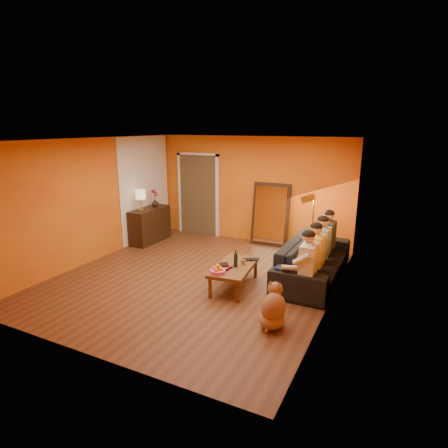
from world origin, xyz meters
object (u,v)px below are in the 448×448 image
at_px(sofa, 313,260).
at_px(person_mid_left, 316,256).
at_px(sideboard, 150,225).
at_px(dog, 274,305).
at_px(coffee_table, 234,276).
at_px(laptop, 251,260).
at_px(person_far_right, 328,240).
at_px(wine_bottle, 236,259).
at_px(vase, 155,203).
at_px(mirror_frame, 270,214).
at_px(table_lamp, 141,200).
at_px(person_mid_right, 322,247).
at_px(floor_lamp, 312,230).
at_px(tumbler, 243,262).
at_px(person_far_left, 308,266).

height_order(sofa, person_mid_left, person_mid_left).
bearing_deg(sideboard, dog, -31.88).
distance_m(coffee_table, laptop, 0.45).
distance_m(person_far_right, wine_bottle, 2.16).
xyz_separation_m(coffee_table, vase, (-3.07, 1.85, 0.74)).
bearing_deg(person_mid_left, wine_bottle, -152.50).
bearing_deg(person_mid_left, sofa, 106.11).
distance_m(mirror_frame, vase, 2.92).
bearing_deg(dog, coffee_table, 139.85).
bearing_deg(sofa, dog, 177.28).
relative_size(mirror_frame, person_mid_left, 1.25).
xyz_separation_m(table_lamp, laptop, (3.25, -0.95, -0.67)).
relative_size(dog, laptop, 2.18).
xyz_separation_m(person_mid_right, vase, (-4.37, 0.70, 0.34)).
bearing_deg(coffee_table, dog, -48.70).
xyz_separation_m(sideboard, floor_lamp, (3.99, 0.30, 0.29)).
distance_m(sideboard, vase, 0.58).
distance_m(sideboard, sofa, 4.28).
bearing_deg(wine_bottle, sofa, 44.45).
bearing_deg(sideboard, floor_lamp, 4.24).
xyz_separation_m(mirror_frame, person_mid_right, (1.58, -1.53, -0.15)).
relative_size(person_far_right, tumbler, 13.30).
xyz_separation_m(mirror_frame, person_far_left, (1.58, -2.63, -0.15)).
xyz_separation_m(dog, person_far_left, (0.23, 1.03, 0.28)).
bearing_deg(floor_lamp, laptop, -124.77).
height_order(sofa, vase, vase).
relative_size(person_mid_left, vase, 6.28).
height_order(mirror_frame, tumbler, mirror_frame).
relative_size(floor_lamp, person_mid_left, 1.18).
bearing_deg(coffee_table, wine_bottle, -51.51).
distance_m(sofa, wine_bottle, 1.59).
xyz_separation_m(sofa, tumbler, (-1.05, -0.93, 0.10)).
height_order(coffee_table, laptop, laptop).
distance_m(table_lamp, person_far_left, 4.57).
relative_size(mirror_frame, coffee_table, 1.25).
bearing_deg(table_lamp, person_far_right, 5.27).
bearing_deg(sideboard, vase, 90.00).
bearing_deg(wine_bottle, table_lamp, 156.57).
height_order(sideboard, person_far_left, person_far_left).
height_order(table_lamp, person_mid_right, table_lamp).
bearing_deg(person_far_right, sofa, -101.31).
distance_m(person_mid_right, vase, 4.44).
bearing_deg(person_mid_right, sofa, -142.43).
bearing_deg(person_mid_left, person_mid_right, 90.00).
bearing_deg(person_far_left, table_lamp, 164.08).
bearing_deg(sideboard, tumbler, -24.92).
distance_m(dog, person_mid_left, 1.62).
bearing_deg(sideboard, person_far_left, -19.49).
relative_size(table_lamp, tumbler, 5.56).
bearing_deg(laptop, sideboard, 125.97).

